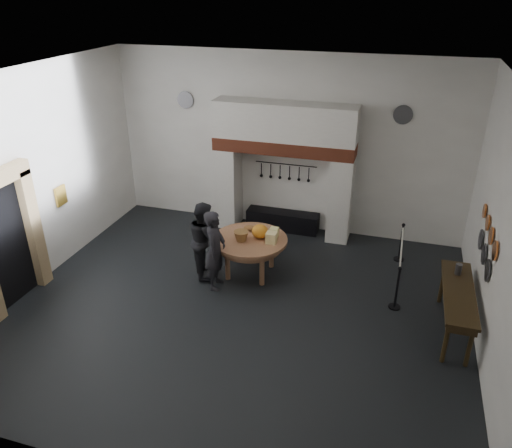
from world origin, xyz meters
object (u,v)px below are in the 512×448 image
(visitor_near, at_px, (215,250))
(visitor_far, at_px, (205,240))
(iron_range, at_px, (283,221))
(work_table, at_px, (250,240))
(barrier_post_near, at_px, (397,289))
(barrier_post_far, at_px, (401,243))
(side_table, at_px, (459,292))

(visitor_near, distance_m, visitor_far, 0.57)
(iron_range, height_order, work_table, work_table)
(work_table, relative_size, barrier_post_near, 1.84)
(work_table, bearing_deg, visitor_near, -126.19)
(barrier_post_near, height_order, barrier_post_far, same)
(work_table, height_order, barrier_post_far, barrier_post_far)
(work_table, relative_size, visitor_near, 0.93)
(iron_range, distance_m, work_table, 2.42)
(iron_range, distance_m, visitor_near, 3.21)
(iron_range, height_order, barrier_post_near, barrier_post_near)
(iron_range, relative_size, work_table, 1.15)
(iron_range, height_order, visitor_far, visitor_far)
(visitor_far, xyz_separation_m, side_table, (5.20, -0.56, -0.00))
(barrier_post_near, bearing_deg, side_table, -23.10)
(work_table, bearing_deg, visitor_far, -160.64)
(work_table, height_order, visitor_near, visitor_near)
(work_table, height_order, visitor_far, visitor_far)
(iron_range, relative_size, side_table, 0.86)
(side_table, bearing_deg, barrier_post_far, 113.45)
(side_table, bearing_deg, visitor_near, 178.10)
(iron_range, xyz_separation_m, work_table, (-0.17, -2.34, 0.59))
(side_table, height_order, barrier_post_far, same)
(iron_range, distance_m, side_table, 5.26)
(visitor_near, bearing_deg, iron_range, -18.74)
(work_table, bearing_deg, iron_range, 85.90)
(iron_range, xyz_separation_m, barrier_post_near, (3.04, -2.78, 0.20))
(barrier_post_far, bearing_deg, visitor_near, -148.44)
(iron_range, height_order, barrier_post_far, barrier_post_far)
(barrier_post_far, bearing_deg, work_table, -153.93)
(work_table, distance_m, barrier_post_near, 3.26)
(visitor_near, bearing_deg, side_table, -97.79)
(visitor_near, xyz_separation_m, visitor_far, (-0.40, 0.40, -0.02))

